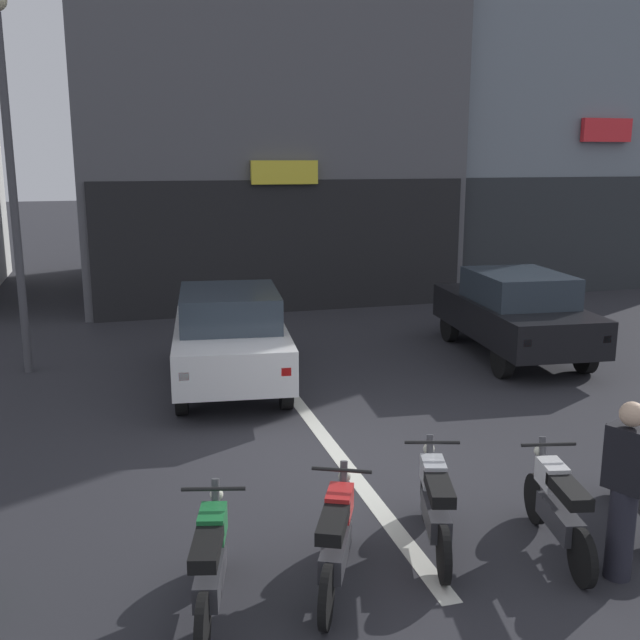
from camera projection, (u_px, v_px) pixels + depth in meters
ground_plane at (346, 465)px, 9.04m from camera, size 120.00×120.00×0.00m
lane_centre_line at (255, 347)px, 14.67m from camera, size 0.20×18.00×0.01m
building_far_right at (510, 95)px, 23.26m from camera, size 8.97×8.38×11.37m
car_white_crossing_near at (230, 334)px, 11.98m from camera, size 2.22×4.28×1.64m
car_black_parked_kerbside at (514, 311)px, 13.78m from camera, size 2.14×4.25×1.64m
car_red_down_street at (251, 263)px, 20.13m from camera, size 1.92×4.17×1.64m
street_lamp at (9, 146)px, 12.10m from camera, size 0.36×0.36×6.36m
motorcycle_green_row_leftmost at (211, 562)px, 6.03m from camera, size 0.59×1.64×0.98m
motorcycle_red_row_left_mid at (337, 538)px, 6.41m from camera, size 0.78×1.54×0.98m
motorcycle_silver_row_centre at (435, 504)px, 7.05m from camera, size 0.64×1.62×0.98m
motorcycle_white_row_right_mid at (558, 506)px, 6.99m from camera, size 0.55×1.65×0.98m
motorcycle_blue_row_rightmost at (640, 482)px, 7.51m from camera, size 0.70×1.59×0.98m
person_by_motorcycles at (625, 490)px, 6.45m from camera, size 0.35×0.42×1.67m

